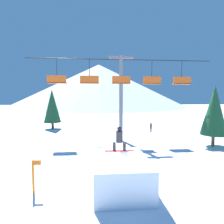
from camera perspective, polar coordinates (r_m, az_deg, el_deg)
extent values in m
plane|color=white|center=(9.08, 1.62, -23.58)|extent=(220.00, 220.00, 0.00)
cone|color=silver|center=(93.10, -4.31, 8.55)|extent=(86.92, 86.92, 21.87)
cube|color=white|center=(8.88, 2.76, -19.02)|extent=(2.50, 3.60, 1.46)
cube|color=silver|center=(10.28, 1.46, -11.56)|extent=(2.50, 0.10, 0.06)
cube|color=#B22D2D|center=(9.56, 2.41, -12.53)|extent=(1.56, 0.26, 0.03)
cylinder|color=black|center=(9.46, 0.74, -11.20)|extent=(0.16, 0.16, 0.45)
cylinder|color=black|center=(9.53, 4.07, -11.10)|extent=(0.16, 0.16, 0.45)
cylinder|color=black|center=(9.36, 2.42, -8.02)|extent=(0.35, 0.35, 0.62)
sphere|color=black|center=(9.28, 2.43, -5.44)|extent=(0.24, 0.24, 0.24)
cylinder|color=slate|center=(17.50, 2.95, 4.35)|extent=(0.38, 0.38, 8.47)
cube|color=slate|center=(17.96, 3.00, 17.33)|extent=(2.40, 0.24, 0.24)
cylinder|color=black|center=(17.91, 3.00, 16.71)|extent=(18.26, 0.08, 0.08)
cylinder|color=#28282D|center=(17.96, -17.57, 12.71)|extent=(0.06, 0.06, 2.32)
cube|color=#E05619|center=(17.82, -17.48, 9.02)|extent=(1.80, 0.44, 0.08)
cube|color=#E05619|center=(17.68, -17.64, 10.20)|extent=(1.80, 0.08, 0.70)
cylinder|color=#28282D|center=(17.56, -7.38, 13.08)|extent=(0.06, 0.06, 2.32)
cube|color=#E05619|center=(17.42, -7.34, 9.30)|extent=(1.80, 0.44, 0.08)
cube|color=#E05619|center=(17.28, -7.38, 10.51)|extent=(1.80, 0.08, 0.70)
cylinder|color=#28282D|center=(17.70, 2.98, 13.04)|extent=(0.06, 0.06, 2.32)
cube|color=#E05619|center=(17.57, 2.97, 9.29)|extent=(1.80, 0.44, 0.08)
cube|color=#E05619|center=(17.42, 3.05, 10.49)|extent=(1.80, 0.08, 0.70)
cylinder|color=#28282D|center=(18.38, 12.86, 12.62)|extent=(0.06, 0.06, 2.32)
cube|color=#E05619|center=(18.25, 12.80, 9.01)|extent=(1.80, 0.44, 0.08)
cube|color=#E05619|center=(18.11, 12.99, 10.15)|extent=(1.80, 0.08, 0.70)
cylinder|color=#28282D|center=(19.53, 21.76, 11.92)|extent=(0.06, 0.06, 2.32)
cube|color=#E05619|center=(19.40, 21.67, 8.53)|extent=(1.80, 0.44, 0.08)
cube|color=#E05619|center=(19.27, 21.94, 9.59)|extent=(1.80, 0.08, 0.70)
cylinder|color=#4C3823|center=(18.20, 30.09, -8.04)|extent=(0.26, 0.26, 1.04)
cone|color=#194728|center=(17.84, 30.43, 0.53)|extent=(2.23, 2.23, 4.39)
cylinder|color=#4C3823|center=(25.97, -18.80, -4.20)|extent=(0.33, 0.33, 0.93)
cone|color=#194728|center=(25.71, -18.95, 1.92)|extent=(2.33, 2.33, 4.62)
cylinder|color=orange|center=(9.03, -24.34, -18.76)|extent=(0.10, 0.10, 1.53)
cube|color=orange|center=(8.74, -23.33, -14.98)|extent=(0.36, 0.02, 0.20)
cylinder|color=black|center=(22.73, 12.58, -5.89)|extent=(0.17, 0.17, 0.45)
cylinder|color=black|center=(22.65, 12.60, -4.59)|extent=(0.24, 0.24, 0.60)
sphere|color=#232328|center=(22.59, 12.62, -3.61)|extent=(0.18, 0.18, 0.18)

